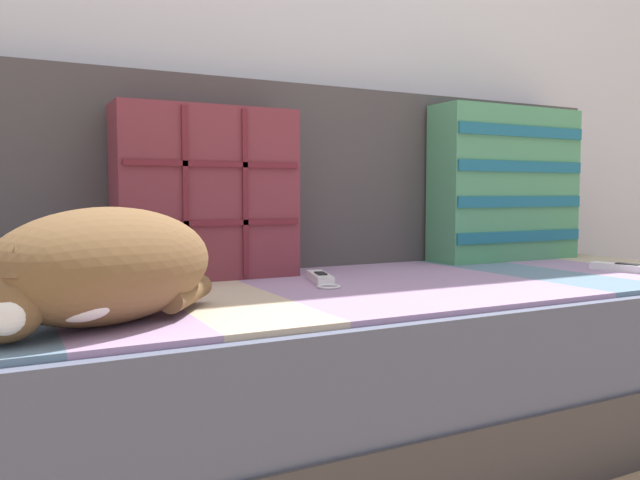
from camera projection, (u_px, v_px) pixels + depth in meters
ground_plane at (376, 463)px, 1.26m from camera, size 14.00×14.00×0.00m
couch at (342, 362)px, 1.37m from camera, size 2.11×0.82×0.35m
sofa_backrest at (280, 177)px, 1.64m from camera, size 2.07×0.14×0.47m
throw_pillow_quilted at (207, 194)px, 1.40m from camera, size 0.41×0.14×0.38m
throw_pillow_striped at (505, 184)px, 1.81m from camera, size 0.47×0.14×0.44m
sleeping_cat at (101, 270)px, 0.90m from camera, size 0.42×0.35×0.17m
game_remote_near at (626, 268)px, 1.53m from camera, size 0.08×0.21×0.02m
game_remote_far at (321, 278)px, 1.36m from camera, size 0.09×0.19×0.02m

